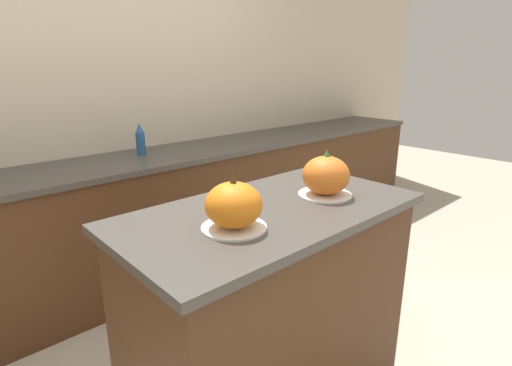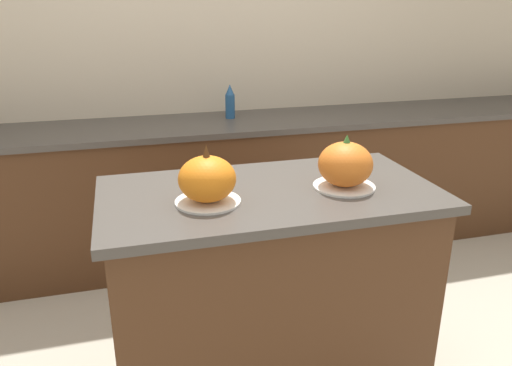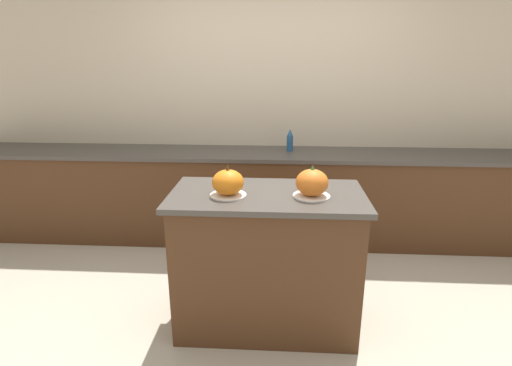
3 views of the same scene
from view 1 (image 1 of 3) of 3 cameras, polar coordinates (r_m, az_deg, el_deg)
wall_back at (r=2.93m, az=-21.88°, el=10.85°), size 8.00×0.06×2.50m
kitchen_island at (r=1.78m, az=2.06°, el=-17.89°), size 1.23×0.65×0.95m
back_counter at (r=2.81m, az=-17.69°, el=-5.83°), size 6.00×0.60×0.90m
pumpkin_cake_left at (r=1.34m, az=-3.21°, el=-3.31°), size 0.23×0.23×0.21m
pumpkin_cake_right at (r=1.70m, az=9.94°, el=0.94°), size 0.23×0.23×0.20m
bottle_tall at (r=2.80m, az=-16.19°, el=5.96°), size 0.06×0.06×0.21m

